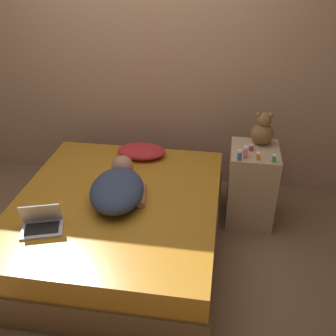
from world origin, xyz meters
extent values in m
plane|color=brown|center=(0.00, 0.00, 0.00)|extent=(12.00, 12.00, 0.00)
cube|color=tan|center=(0.00, 1.19, 1.30)|extent=(8.00, 0.06, 2.60)
cube|color=brown|center=(0.00, 0.00, 0.14)|extent=(1.61, 1.82, 0.28)
cube|color=#B2721E|center=(0.00, 0.00, 0.38)|extent=(1.57, 1.79, 0.20)
cube|color=tan|center=(1.06, 0.57, 0.35)|extent=(0.40, 0.47, 0.70)
ellipsoid|color=red|center=(0.05, 0.72, 0.53)|extent=(0.45, 0.31, 0.10)
ellipsoid|color=#2D3851|center=(0.02, -0.03, 0.58)|extent=(0.49, 0.65, 0.20)
sphere|color=#A87556|center=(-0.04, 0.35, 0.57)|extent=(0.18, 0.18, 0.18)
cylinder|color=#A87556|center=(0.20, 0.03, 0.51)|extent=(0.10, 0.28, 0.06)
cube|color=silver|center=(-0.41, -0.45, 0.49)|extent=(0.33, 0.27, 0.02)
cube|color=black|center=(-0.41, -0.45, 0.50)|extent=(0.26, 0.20, 0.00)
cube|color=silver|center=(-0.43, -0.40, 0.58)|extent=(0.29, 0.16, 0.18)
cube|color=black|center=(-0.43, -0.40, 0.58)|extent=(0.25, 0.14, 0.15)
sphere|color=brown|center=(1.11, 0.69, 0.80)|extent=(0.19, 0.19, 0.19)
sphere|color=brown|center=(1.11, 0.69, 0.93)|extent=(0.12, 0.12, 0.12)
sphere|color=brown|center=(1.06, 0.69, 0.97)|extent=(0.05, 0.05, 0.05)
sphere|color=brown|center=(1.16, 0.69, 0.97)|extent=(0.05, 0.05, 0.05)
cylinder|color=#B72D2D|center=(1.02, 0.55, 0.73)|extent=(0.04, 0.04, 0.05)
cylinder|color=white|center=(1.02, 0.55, 0.76)|extent=(0.03, 0.03, 0.01)
cylinder|color=orange|center=(1.07, 0.40, 0.73)|extent=(0.03, 0.03, 0.05)
cylinder|color=white|center=(1.07, 0.40, 0.76)|extent=(0.03, 0.03, 0.01)
cylinder|color=#3866B2|center=(0.93, 0.37, 0.74)|extent=(0.03, 0.03, 0.07)
cylinder|color=white|center=(0.93, 0.37, 0.78)|extent=(0.03, 0.03, 0.02)
cylinder|color=#3D8E4C|center=(1.20, 0.38, 0.73)|extent=(0.03, 0.03, 0.05)
cylinder|color=white|center=(1.20, 0.38, 0.76)|extent=(0.03, 0.03, 0.01)
cylinder|color=pink|center=(0.97, 0.42, 0.74)|extent=(0.04, 0.04, 0.08)
cylinder|color=white|center=(0.97, 0.42, 0.79)|extent=(0.04, 0.04, 0.02)
camera|label=1|loc=(0.79, -2.43, 2.23)|focal=42.00mm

